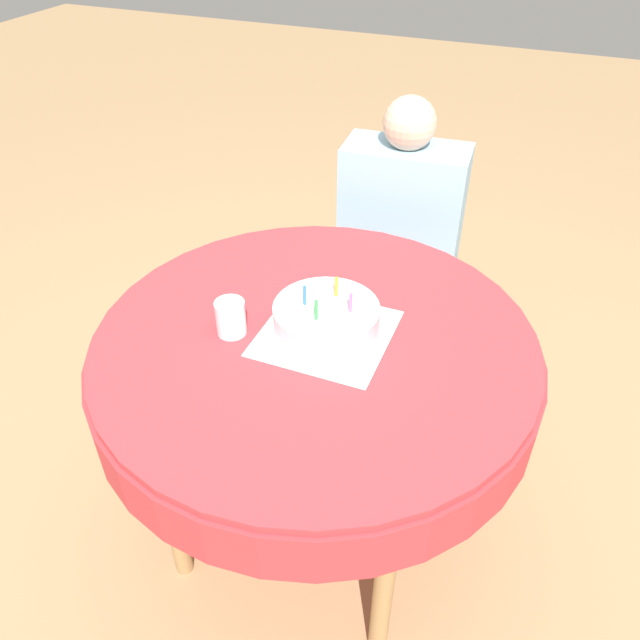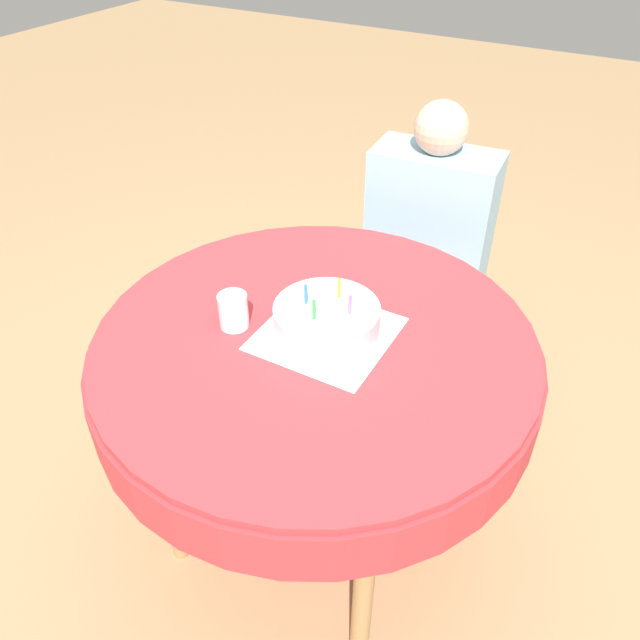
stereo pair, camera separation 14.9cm
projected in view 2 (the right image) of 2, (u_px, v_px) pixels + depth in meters
name	position (u px, v px, depth m)	size (l,w,h in m)	color
ground_plane	(316.00, 519.00, 1.99)	(12.00, 12.00, 0.00)	#A37F56
dining_table	(315.00, 363.00, 1.58)	(1.11, 1.11, 0.76)	#BC3338
chair	(429.00, 265.00, 2.33)	(0.41, 0.41, 0.86)	#A37A4C
person	(427.00, 231.00, 2.15)	(0.43, 0.32, 1.09)	#DBB293
napkin	(327.00, 334.00, 1.53)	(0.31, 0.31, 0.00)	white
birthday_cake	(327.00, 320.00, 1.50)	(0.26, 0.26, 0.13)	silver
drinking_glass	(233.00, 311.00, 1.53)	(0.07, 0.07, 0.09)	silver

